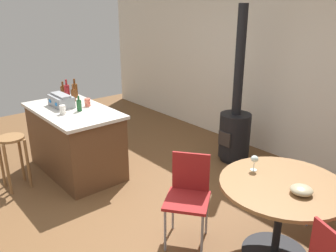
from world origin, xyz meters
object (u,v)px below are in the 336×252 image
Objects in this scene: bottle_3 at (63,92)px; serving_bowl at (302,190)px; wooden_stool at (13,152)px; toolbox at (61,101)px; cup_0 at (63,110)px; folding_chair_far at (188,192)px; wine_glass at (255,160)px; dining_table at (281,201)px; bottle_2 at (75,90)px; bottle_0 at (79,105)px; wood_stove at (235,126)px; bottle_4 at (73,95)px; kitchen_island at (75,140)px; bottle_1 at (67,92)px; cup_1 at (88,102)px.

serving_bowl is (3.49, 0.41, -0.20)m from bottle_3.
toolbox is at bearing 99.54° from wooden_stool.
cup_0 is 2.89m from serving_bowl.
cup_0 is (0.32, -0.12, -0.02)m from toolbox.
folding_chair_far is 5.95× the size of wine_glass.
bottle_2 is (-3.21, -0.31, 0.42)m from dining_table.
toolbox is at bearing -168.78° from serving_bowl.
bottle_2 reaches higher than bottle_0.
wine_glass is at bearing 14.39° from toolbox.
wood_stove is 5.63× the size of toolbox.
bottle_4 is 2.77m from wine_glass.
toolbox is (-0.12, 0.73, 0.48)m from wooden_stool.
cup_0 is at bearing 71.99° from wooden_stool.
cup_0 is at bearing -38.89° from bottle_4.
kitchen_island is 0.65m from bottle_4.
bottle_2 reaches higher than bottle_3.
wooden_stool is at bearing -155.68° from folding_chair_far.
cup_0 is at bearing -56.19° from kitchen_island.
bottle_3 reaches higher than bottle_4.
bottle_1 is 2.01× the size of wine_glass.
cup_0 is (-1.04, -2.07, 0.41)m from wood_stove.
bottle_3 is (-0.08, -0.14, -0.01)m from bottle_2.
wooden_stool is 0.31× the size of wood_stove.
folding_chair_far is at bearing 0.19° from bottle_1.
serving_bowl is at bearing 4.51° from bottle_2.
bottle_2 is 0.21m from bottle_4.
wood_stove reaches higher than toolbox.
cup_1 is at bearing 86.06° from kitchen_island.
bottle_0 is (0.14, 0.03, 0.51)m from kitchen_island.
folding_chair_far reaches higher than wooden_stool.
cup_0 is at bearing -160.89° from wine_glass.
wine_glass is at bearing 9.51° from cup_1.
bottle_3 is at bearing 165.20° from kitchen_island.
wooden_stool is 2.30m from folding_chair_far.
wine_glass reaches higher than serving_bowl.
serving_bowl is at bearing 6.87° from cup_1.
wooden_stool is at bearing -68.52° from bottle_2.
wood_stove is (-0.86, 1.73, 0.03)m from folding_chair_far.
bottle_0 is 1.74× the size of cup_1.
toolbox is at bearing 158.73° from cup_0.
bottle_3 is at bearing 118.56° from wooden_stool.
kitchen_island is at bearing -30.58° from bottle_2.
bottle_0 is 1.78× the size of cup_0.
dining_table reaches higher than wooden_stool.
wine_glass is at bearing 14.40° from kitchen_island.
bottle_2 is at bearing 142.69° from cup_0.
bottle_2 is 0.52m from cup_1.
wood_stove is (1.15, 1.90, 0.08)m from kitchen_island.
bottle_4 reaches higher than dining_table.
bottle_2 reaches higher than serving_bowl.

